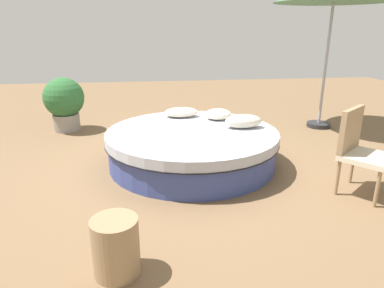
{
  "coord_description": "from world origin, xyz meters",
  "views": [
    {
      "loc": [
        0.6,
        4.47,
        1.83
      ],
      "look_at": [
        0.0,
        0.0,
        0.29
      ],
      "focal_mm": 32.06,
      "sensor_mm": 36.0,
      "label": 1
    }
  ],
  "objects_px": {
    "throw_pillow_1": "(218,114)",
    "planter": "(64,101)",
    "patio_chair": "(359,146)",
    "side_table": "(116,247)",
    "throw_pillow_0": "(243,121)",
    "round_bed": "(192,147)",
    "throw_pillow_2": "(181,112)"
  },
  "relations": [
    {
      "from": "throw_pillow_0",
      "to": "round_bed",
      "type": "bearing_deg",
      "value": 3.12
    },
    {
      "from": "planter",
      "to": "patio_chair",
      "type": "bearing_deg",
      "value": 141.44
    },
    {
      "from": "patio_chair",
      "to": "planter",
      "type": "distance_m",
      "value": 4.94
    },
    {
      "from": "planter",
      "to": "side_table",
      "type": "relative_size",
      "value": 2.1
    },
    {
      "from": "throw_pillow_2",
      "to": "side_table",
      "type": "distance_m",
      "value": 3.08
    },
    {
      "from": "round_bed",
      "to": "planter",
      "type": "xyz_separation_m",
      "value": [
        2.1,
        -1.98,
        0.3
      ]
    },
    {
      "from": "planter",
      "to": "throw_pillow_0",
      "type": "bearing_deg",
      "value": 145.63
    },
    {
      "from": "round_bed",
      "to": "throw_pillow_2",
      "type": "bearing_deg",
      "value": -84.83
    },
    {
      "from": "patio_chair",
      "to": "planter",
      "type": "relative_size",
      "value": 1.0
    },
    {
      "from": "throw_pillow_2",
      "to": "patio_chair",
      "type": "distance_m",
      "value": 2.62
    },
    {
      "from": "throw_pillow_0",
      "to": "throw_pillow_1",
      "type": "xyz_separation_m",
      "value": [
        0.25,
        -0.51,
        -0.02
      ]
    },
    {
      "from": "round_bed",
      "to": "side_table",
      "type": "xyz_separation_m",
      "value": [
        0.88,
        2.18,
        -0.02
      ]
    },
    {
      "from": "throw_pillow_2",
      "to": "side_table",
      "type": "xyz_separation_m",
      "value": [
        0.81,
        2.95,
        -0.33
      ]
    },
    {
      "from": "throw_pillow_1",
      "to": "patio_chair",
      "type": "bearing_deg",
      "value": 127.73
    },
    {
      "from": "throw_pillow_0",
      "to": "side_table",
      "type": "bearing_deg",
      "value": 53.98
    },
    {
      "from": "throw_pillow_1",
      "to": "patio_chair",
      "type": "relative_size",
      "value": 0.41
    },
    {
      "from": "patio_chair",
      "to": "throw_pillow_1",
      "type": "bearing_deg",
      "value": -90.68
    },
    {
      "from": "throw_pillow_1",
      "to": "planter",
      "type": "bearing_deg",
      "value": -28.88
    },
    {
      "from": "throw_pillow_1",
      "to": "side_table",
      "type": "distance_m",
      "value": 3.07
    },
    {
      "from": "throw_pillow_2",
      "to": "planter",
      "type": "relative_size",
      "value": 0.54
    },
    {
      "from": "round_bed",
      "to": "throw_pillow_2",
      "type": "relative_size",
      "value": 4.49
    },
    {
      "from": "throw_pillow_0",
      "to": "planter",
      "type": "height_order",
      "value": "planter"
    },
    {
      "from": "round_bed",
      "to": "throw_pillow_0",
      "type": "bearing_deg",
      "value": -176.88
    },
    {
      "from": "throw_pillow_1",
      "to": "planter",
      "type": "xyz_separation_m",
      "value": [
        2.58,
        -1.42,
        -0.02
      ]
    },
    {
      "from": "patio_chair",
      "to": "side_table",
      "type": "relative_size",
      "value": 2.09
    },
    {
      "from": "throw_pillow_0",
      "to": "throw_pillow_2",
      "type": "relative_size",
      "value": 0.99
    },
    {
      "from": "planter",
      "to": "side_table",
      "type": "xyz_separation_m",
      "value": [
        -1.22,
        4.15,
        -0.31
      ]
    },
    {
      "from": "throw_pillow_2",
      "to": "round_bed",
      "type": "bearing_deg",
      "value": 95.17
    },
    {
      "from": "patio_chair",
      "to": "planter",
      "type": "height_order",
      "value": "planter"
    },
    {
      "from": "throw_pillow_2",
      "to": "side_table",
      "type": "bearing_deg",
      "value": 74.66
    },
    {
      "from": "patio_chair",
      "to": "round_bed",
      "type": "bearing_deg",
      "value": -70.44
    },
    {
      "from": "round_bed",
      "to": "patio_chair",
      "type": "height_order",
      "value": "patio_chair"
    }
  ]
}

